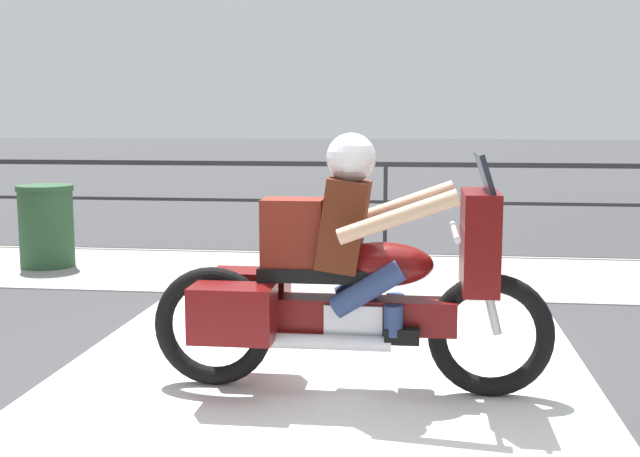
% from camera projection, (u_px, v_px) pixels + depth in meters
% --- Properties ---
extents(ground_plane, '(120.00, 120.00, 0.00)m').
position_uv_depth(ground_plane, '(350.00, 375.00, 5.09)').
color(ground_plane, '#38383A').
extents(sidewalk_band, '(44.00, 2.40, 0.01)m').
position_uv_depth(sidewalk_band, '(378.00, 273.00, 8.44)').
color(sidewalk_band, '#99968E').
rests_on(sidewalk_band, ground).
extents(crosswalk_band, '(3.40, 6.00, 0.01)m').
position_uv_depth(crosswalk_band, '(318.00, 383.00, 4.92)').
color(crosswalk_band, silver).
rests_on(crosswalk_band, ground).
extents(fence_railing, '(36.00, 0.05, 1.09)m').
position_uv_depth(fence_railing, '(386.00, 181.00, 9.82)').
color(fence_railing, '#232326').
rests_on(fence_railing, ground).
extents(motorcycle, '(2.39, 0.76, 1.54)m').
position_uv_depth(motorcycle, '(348.00, 278.00, 4.72)').
color(motorcycle, black).
rests_on(motorcycle, ground).
extents(trash_bin, '(0.61, 0.61, 0.90)m').
position_uv_depth(trash_bin, '(46.00, 226.00, 8.74)').
color(trash_bin, '#284C2D').
rests_on(trash_bin, ground).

